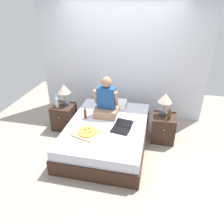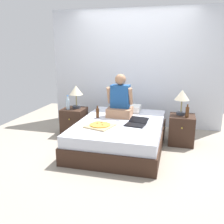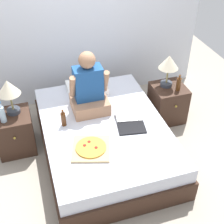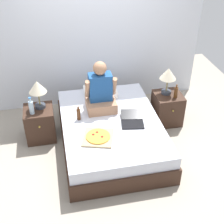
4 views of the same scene
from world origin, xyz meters
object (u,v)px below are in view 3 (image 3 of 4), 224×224
Objects in this scene: laptop at (131,123)px; pizza_box at (91,148)px; lamp_on_right_nightstand at (169,64)px; lamp_on_left_nightstand at (9,90)px; person_seated at (89,90)px; bed at (104,138)px; nightstand_left at (15,132)px; beer_bottle_on_bed at (63,119)px; nightstand_right at (167,103)px; beer_bottle at (179,84)px; water_bottle at (2,114)px.

pizza_box is (-0.55, -0.26, -0.00)m from laptop.
lamp_on_left_nightstand is at bearing 180.00° from lamp_on_right_nightstand.
lamp_on_left_nightstand is 0.58× the size of person_seated.
laptop reaches higher than bed.
nightstand_left is 0.71m from beer_bottle_on_bed.
nightstand_right is at bearing 10.50° from beer_bottle_on_bed.
person_seated is 3.55× the size of beer_bottle_on_bed.
lamp_on_right_nightstand is (2.01, 0.00, 0.00)m from lamp_on_left_nightstand.
nightstand_left reaches higher than bed.
person_seated is at bearing -177.09° from nightstand_right.
bed is 4.40× the size of laptop.
nightstand_left is 1.17× the size of lamp_on_right_nightstand.
nightstand_left is 2.29× the size of beer_bottle.
lamp_on_right_nightstand is (1.01, 0.45, 0.63)m from bed.
beer_bottle reaches higher than laptop.
laptop is at bearing -20.81° from nightstand_left.
bed is 0.40m from laptop.
water_bottle is 2.14m from lamp_on_right_nightstand.
person_seated reaches higher than beer_bottle_on_bed.
beer_bottle_on_bed is at bearing -149.22° from person_seated.
bed is 2.59× the size of person_seated.
water_bottle is at bearing -177.61° from nightstand_right.
nightstand_left is 1.06× the size of pizza_box.
laptop is at bearing -17.06° from beer_bottle_on_bed.
laptop is at bearing -20.38° from bed.
bed is at bearing -156.08° from lamp_on_right_nightstand.
nightstand_left is 1.00× the size of nightstand_right.
nightstand_right is (2.04, -0.05, -0.59)m from lamp_on_left_nightstand.
nightstand_right is 1.17× the size of lamp_on_right_nightstand.
beer_bottle is at bearing 26.58° from laptop.
water_bottle is at bearing 179.74° from beer_bottle.
beer_bottle_on_bed is (-1.49, -0.28, 0.28)m from nightstand_right.
laptop reaches higher than pizza_box.
water_bottle is 1.04m from person_seated.
nightstand_left is 0.59m from lamp_on_left_nightstand.
beer_bottle is (2.15, -0.10, 0.36)m from nightstand_left.
person_seated is (0.95, -0.06, 0.48)m from nightstand_left.
pizza_box is at bearing -67.71° from beer_bottle_on_bed.
bed is at bearing -24.13° from lamp_on_left_nightstand.
lamp_on_right_nightstand is at bearing 0.00° from lamp_on_left_nightstand.
beer_bottle_on_bed is at bearing -25.37° from nightstand_left.
pizza_box reaches higher than bed.
nightstand_right is 1.15× the size of laptop.
lamp_on_left_nightstand is at bearing 49.40° from water_bottle.
beer_bottle_on_bed reaches higher than nightstand_left.
pizza_box is at bearing -149.18° from nightstand_right.
person_seated is (1.03, 0.03, 0.10)m from water_bottle.
bed is at bearing -14.84° from beer_bottle_on_bed.
beer_bottle is 0.50× the size of laptop.
nightstand_right is 0.59m from lamp_on_right_nightstand.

